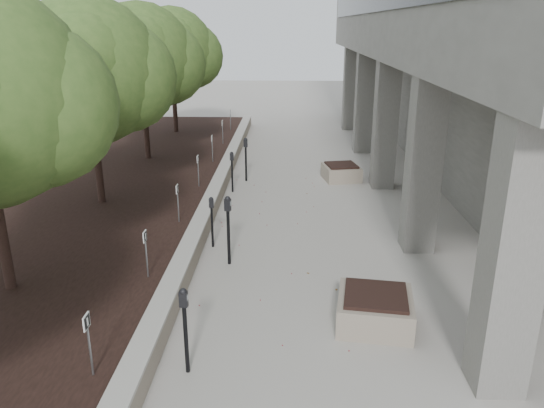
# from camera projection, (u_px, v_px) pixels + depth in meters

# --- Properties ---
(retaining_wall) EXTENTS (0.39, 26.00, 0.50)m
(retaining_wall) POSITION_uv_depth(u_px,v_px,m) (214.00, 196.00, 15.38)
(retaining_wall) COLOR gray
(retaining_wall) RESTS_ON ground
(planting_bed) EXTENTS (7.00, 26.00, 0.40)m
(planting_bed) POSITION_uv_depth(u_px,v_px,m) (91.00, 197.00, 15.51)
(planting_bed) COLOR black
(planting_bed) RESTS_ON ground
(crabapple_tree_3) EXTENTS (4.60, 4.00, 5.44)m
(crabapple_tree_3) POSITION_uv_depth(u_px,v_px,m) (91.00, 102.00, 13.60)
(crabapple_tree_3) COLOR #3A5B23
(crabapple_tree_3) RESTS_ON planting_bed
(crabapple_tree_4) EXTENTS (4.60, 4.00, 5.44)m
(crabapple_tree_4) POSITION_uv_depth(u_px,v_px,m) (142.00, 82.00, 18.32)
(crabapple_tree_4) COLOR #3A5B23
(crabapple_tree_4) RESTS_ON planting_bed
(crabapple_tree_5) EXTENTS (4.60, 4.00, 5.44)m
(crabapple_tree_5) POSITION_uv_depth(u_px,v_px,m) (173.00, 70.00, 23.05)
(crabapple_tree_5) COLOR #3A5B23
(crabapple_tree_5) RESTS_ON planting_bed
(parking_sign_2) EXTENTS (0.04, 0.22, 0.96)m
(parking_sign_2) POSITION_uv_depth(u_px,v_px,m) (90.00, 345.00, 7.16)
(parking_sign_2) COLOR black
(parking_sign_2) RESTS_ON planting_bed
(parking_sign_3) EXTENTS (0.04, 0.22, 0.96)m
(parking_sign_3) POSITION_uv_depth(u_px,v_px,m) (146.00, 254.00, 10.00)
(parking_sign_3) COLOR black
(parking_sign_3) RESTS_ON planting_bed
(parking_sign_4) EXTENTS (0.04, 0.22, 0.96)m
(parking_sign_4) POSITION_uv_depth(u_px,v_px,m) (178.00, 203.00, 12.83)
(parking_sign_4) COLOR black
(parking_sign_4) RESTS_ON planting_bed
(parking_sign_5) EXTENTS (0.04, 0.22, 0.96)m
(parking_sign_5) POSITION_uv_depth(u_px,v_px,m) (198.00, 171.00, 15.67)
(parking_sign_5) COLOR black
(parking_sign_5) RESTS_ON planting_bed
(parking_sign_6) EXTENTS (0.04, 0.22, 0.96)m
(parking_sign_6) POSITION_uv_depth(u_px,v_px,m) (212.00, 149.00, 18.50)
(parking_sign_6) COLOR black
(parking_sign_6) RESTS_ON planting_bed
(parking_sign_7) EXTENTS (0.04, 0.22, 0.96)m
(parking_sign_7) POSITION_uv_depth(u_px,v_px,m) (223.00, 132.00, 21.34)
(parking_sign_7) COLOR black
(parking_sign_7) RESTS_ON planting_bed
(parking_sign_8) EXTENTS (0.04, 0.22, 0.96)m
(parking_sign_8) POSITION_uv_depth(u_px,v_px,m) (230.00, 119.00, 24.17)
(parking_sign_8) COLOR black
(parking_sign_8) RESTS_ON planting_bed
(parking_meter_1) EXTENTS (0.15, 0.11, 1.43)m
(parking_meter_1) POSITION_uv_depth(u_px,v_px,m) (185.00, 331.00, 7.79)
(parking_meter_1) COLOR black
(parking_meter_1) RESTS_ON ground
(parking_meter_2) EXTENTS (0.18, 0.14, 1.58)m
(parking_meter_2) POSITION_uv_depth(u_px,v_px,m) (228.00, 231.00, 11.38)
(parking_meter_2) COLOR black
(parking_meter_2) RESTS_ON ground
(parking_meter_3) EXTENTS (0.14, 0.12, 1.25)m
(parking_meter_3) POSITION_uv_depth(u_px,v_px,m) (212.00, 222.00, 12.32)
(parking_meter_3) COLOR black
(parking_meter_3) RESTS_ON ground
(parking_meter_4) EXTENTS (0.16, 0.12, 1.49)m
(parking_meter_4) POSITION_uv_depth(u_px,v_px,m) (246.00, 160.00, 17.55)
(parking_meter_4) COLOR black
(parking_meter_4) RESTS_ON ground
(parking_meter_5) EXTENTS (0.15, 0.13, 1.31)m
(parking_meter_5) POSITION_uv_depth(u_px,v_px,m) (232.00, 172.00, 16.40)
(parking_meter_5) COLOR black
(parking_meter_5) RESTS_ON ground
(planter_front) EXTENTS (1.46, 1.46, 0.60)m
(planter_front) POSITION_uv_depth(u_px,v_px,m) (375.00, 309.00, 9.20)
(planter_front) COLOR gray
(planter_front) RESTS_ON ground
(planter_back) EXTENTS (1.36, 1.36, 0.54)m
(planter_back) POSITION_uv_depth(u_px,v_px,m) (341.00, 172.00, 17.86)
(planter_back) COLOR gray
(planter_back) RESTS_ON ground
(berry_scatter) EXTENTS (3.30, 14.10, 0.02)m
(berry_scatter) POSITION_uv_depth(u_px,v_px,m) (267.00, 263.00, 11.63)
(berry_scatter) COLOR maroon
(berry_scatter) RESTS_ON ground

